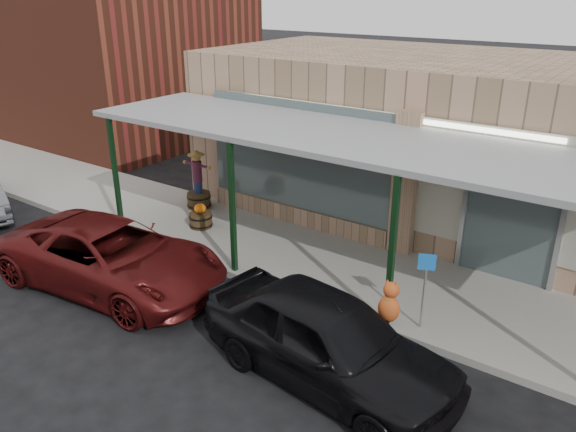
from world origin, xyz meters
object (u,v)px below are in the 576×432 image
Objects in this scene: parked_sedan at (328,339)px; barrel_scarecrow at (198,188)px; barrel_pumpkin at (201,218)px; handicap_sign at (425,281)px; car_maroon at (111,256)px.

barrel_scarecrow is at bearing 65.54° from parked_sedan.
handicap_sign is at bearing -9.30° from barrel_pumpkin.
barrel_scarecrow is 2.19× the size of barrel_pumpkin.
barrel_scarecrow is 0.33× the size of car_maroon.
barrel_scarecrow reaches higher than handicap_sign.
barrel_scarecrow is 4.30m from car_maroon.
barrel_scarecrow reaches higher than parked_sedan.
barrel_pumpkin is 0.16× the size of parked_sedan.
parked_sedan is (5.63, -3.06, 0.36)m from barrel_pumpkin.
car_maroon is (-5.20, -0.03, -0.06)m from parked_sedan.
parked_sedan reaches higher than car_maroon.
handicap_sign reaches higher than barrel_pumpkin.
car_maroon is at bearing -81.97° from barrel_pumpkin.
barrel_scarecrow is 0.36× the size of parked_sedan.
handicap_sign is 0.32× the size of parked_sedan.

